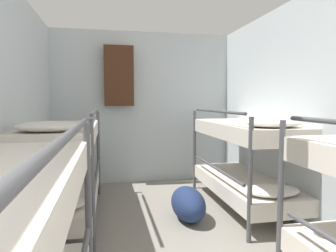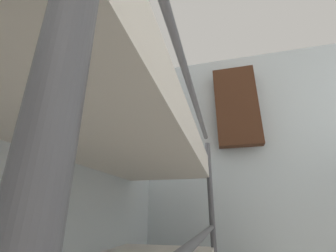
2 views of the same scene
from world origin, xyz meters
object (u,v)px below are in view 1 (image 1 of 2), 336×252
object	(u,v)px
bunk_stack_left_far	(62,165)
bunk_stack_right_far	(245,158)
duffel_bag	(188,204)
hanging_coat	(119,76)

from	to	relation	value
bunk_stack_left_far	bunk_stack_right_far	distance (m)	2.07
duffel_bag	hanging_coat	xyz separation A→B (m)	(-0.67, 1.54, 1.49)
bunk_stack_right_far	hanging_coat	distance (m)	2.22
bunk_stack_left_far	duffel_bag	size ratio (longest dim) A/B	2.80
hanging_coat	bunk_stack_left_far	bearing A→B (deg)	-115.97
bunk_stack_left_far	duffel_bag	xyz separation A→B (m)	(1.32, -0.19, -0.44)
bunk_stack_right_far	hanging_coat	world-z (taller)	hanging_coat
bunk_stack_left_far	bunk_stack_right_far	size ratio (longest dim) A/B	1.00
duffel_bag	hanging_coat	world-z (taller)	hanging_coat
bunk_stack_left_far	bunk_stack_right_far	world-z (taller)	same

